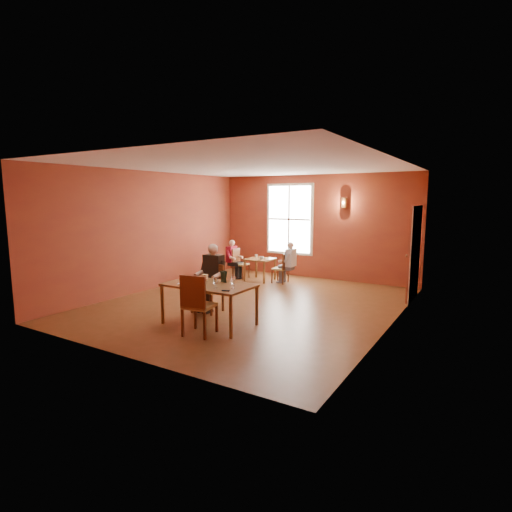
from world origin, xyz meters
The scene contains 29 objects.
ground centered at (0.00, 0.00, 0.00)m, with size 6.00×7.00×0.01m, color brown.
wall_back centered at (0.00, 3.50, 1.50)m, with size 6.00×0.04×3.00m, color brown.
wall_front centered at (0.00, -3.50, 1.50)m, with size 6.00×0.04×3.00m, color brown.
wall_left centered at (-3.00, 0.00, 1.50)m, with size 0.04×7.00×3.00m, color brown.
wall_right centered at (3.00, 0.00, 1.50)m, with size 0.04×7.00×3.00m, color brown.
ceiling centered at (0.00, 0.00, 3.00)m, with size 6.00×7.00×0.04m, color white.
window centered at (-0.80, 3.45, 1.70)m, with size 1.36×0.10×1.96m, color white.
door centered at (2.94, 2.30, 1.05)m, with size 0.12×1.04×2.10m, color maroon.
wall_sconce centered at (0.90, 3.40, 2.20)m, with size 0.16×0.16×0.28m, color brown.
main_table centered at (0.10, -1.63, 0.38)m, with size 1.63×0.92×0.76m, color brown, non-canonical shape.
chair_diner_main centered at (-0.40, -0.98, 0.49)m, with size 0.43×0.43×0.97m, color #502614, non-canonical shape.
diner_main centered at (-0.40, -1.01, 0.67)m, with size 0.53×0.53×1.34m, color black, non-canonical shape.
chair_empty centered at (0.30, -2.15, 0.53)m, with size 0.47×0.47×1.07m, color brown, non-canonical shape.
plate_food centered at (-0.16, -1.62, 0.78)m, with size 0.28×0.28×0.04m, color white.
sandwich centered at (-0.09, -1.52, 0.83)m, with size 0.10×0.10×0.12m, color tan.
goblet_a centered at (0.55, -1.50, 0.86)m, with size 0.08×0.08×0.19m, color white, non-canonical shape.
goblet_b centered at (0.69, -1.72, 0.87)m, with size 0.08×0.08×0.21m, color white, non-canonical shape.
goblet_c centered at (0.41, -1.84, 0.87)m, with size 0.08×0.08×0.20m, color white, non-canonical shape.
menu_stand centered at (0.24, -1.37, 0.87)m, with size 0.13×0.06×0.22m, color black.
knife centered at (0.08, -1.90, 0.77)m, with size 0.23×0.02×0.00m, color white.
napkin centered at (-0.34, -1.83, 0.77)m, with size 0.18×0.18×0.01m, color white.
sunglasses centered at (0.69, -1.93, 0.77)m, with size 0.14×0.04×0.02m, color black.
second_table centered at (-1.14, 2.31, 0.31)m, with size 0.71×0.71×0.63m, color brown, non-canonical shape.
chair_diner_white centered at (-0.49, 2.31, 0.42)m, with size 0.37×0.37×0.83m, color #3F1E0C, non-canonical shape.
diner_white centered at (-0.46, 2.31, 0.55)m, with size 0.44×0.44×1.11m, color white, non-canonical shape.
chair_diner_maroon centered at (-1.79, 2.31, 0.43)m, with size 0.38×0.38×0.86m, color #3B1F0B, non-canonical shape.
diner_maroon centered at (-1.82, 2.31, 0.54)m, with size 0.43×0.43×1.08m, color maroon, non-canonical shape.
cup_a centered at (-1.02, 2.18, 0.67)m, with size 0.11×0.11×0.09m, color white.
cup_b centered at (-1.36, 2.45, 0.67)m, with size 0.09×0.09×0.08m, color silver.
Camera 1 is at (4.54, -7.31, 2.32)m, focal length 28.00 mm.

